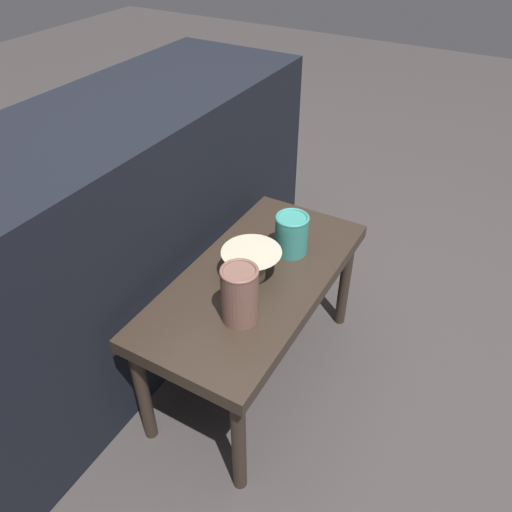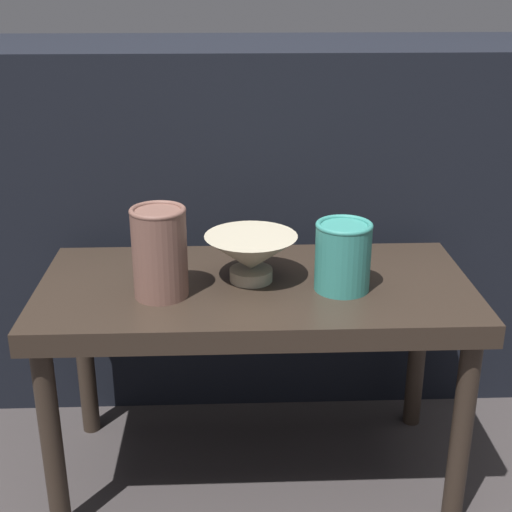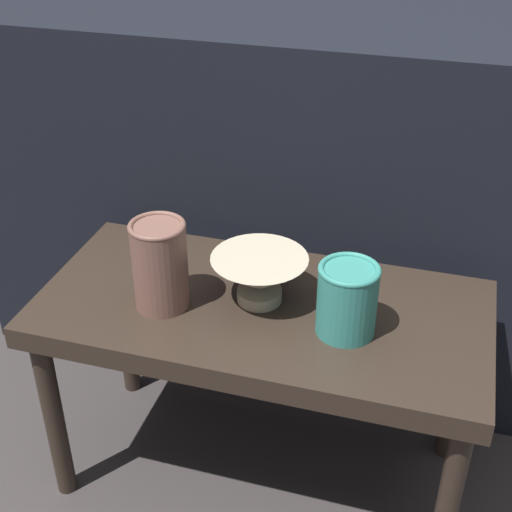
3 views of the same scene
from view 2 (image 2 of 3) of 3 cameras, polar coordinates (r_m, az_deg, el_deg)
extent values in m
plane|color=#383333|center=(1.46, -0.05, -16.67)|extent=(8.00, 8.00, 0.00)
cube|color=#2D231C|center=(1.26, -0.06, -2.95)|extent=(0.76, 0.37, 0.04)
cylinder|color=#2D231C|center=(1.27, -16.02, -14.18)|extent=(0.04, 0.04, 0.36)
cylinder|color=#2D231C|center=(1.30, 16.11, -13.46)|extent=(0.04, 0.04, 0.36)
cylinder|color=#2D231C|center=(1.52, -13.55, -7.65)|extent=(0.04, 0.04, 0.36)
cylinder|color=#2D231C|center=(1.54, 12.81, -7.17)|extent=(0.04, 0.04, 0.36)
cube|color=black|center=(1.71, -0.68, 3.85)|extent=(1.48, 0.50, 0.77)
cylinder|color=#B2A88E|center=(1.26, -0.40, -1.49)|extent=(0.08, 0.08, 0.02)
cone|color=#B2A88E|center=(1.24, -0.40, 0.28)|extent=(0.16, 0.16, 0.06)
cylinder|color=brown|center=(1.19, -7.70, 0.18)|extent=(0.09, 0.09, 0.15)
torus|color=brown|center=(1.16, -7.89, 3.62)|extent=(0.09, 0.09, 0.01)
cylinder|color=teal|center=(1.22, 6.96, -0.12)|extent=(0.09, 0.09, 0.12)
torus|color=teal|center=(1.20, 7.08, 2.45)|extent=(0.10, 0.10, 0.01)
camera|label=1|loc=(1.14, -65.01, 30.09)|focal=35.00mm
camera|label=3|loc=(0.42, 66.67, 38.42)|focal=50.00mm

